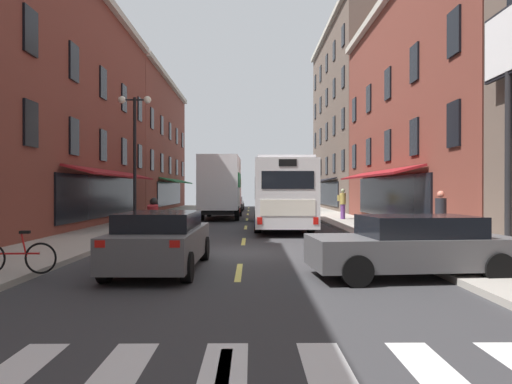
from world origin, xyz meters
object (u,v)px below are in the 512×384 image
sedan_mid (233,203)px  pedestrian_mid (441,216)px  sedan_near (161,240)px  transit_bus (280,193)px  sedan_far (412,246)px  pedestrian_near (343,203)px  box_truck (222,188)px  billboard_sign (509,71)px  bicycle_near (15,257)px  motorcycle_rider (154,227)px  street_lamp_twin (135,157)px

sedan_mid → pedestrian_mid: bearing=-73.8°
sedan_near → transit_bus: bearing=74.7°
sedan_far → pedestrian_near: 18.52m
box_truck → sedan_far: size_ratio=1.73×
billboard_sign → pedestrian_near: billboard_sign is taller
transit_bus → bicycle_near: (-6.45, -14.63, -1.24)m
pedestrian_near → pedestrian_mid: 13.01m
billboard_sign → sedan_mid: 32.33m
billboard_sign → box_truck: billboard_sign is taller
sedan_far → motorcycle_rider: bearing=143.4°
sedan_mid → street_lamp_twin: bearing=-98.4°
motorcycle_rider → sedan_far: bearing=-36.6°
transit_bus → sedan_near: size_ratio=2.69×
box_truck → pedestrian_mid: box_truck is taller
box_truck → sedan_near: (-0.17, -19.94, -1.34)m
transit_bus → sedan_far: 14.55m
pedestrian_near → pedestrian_mid: bearing=23.8°
billboard_sign → sedan_mid: size_ratio=1.41×
transit_bus → motorcycle_rider: 10.58m
billboard_sign → box_truck: (-8.74, 18.81, -2.99)m
sedan_near → sedan_mid: bearing=89.2°
billboard_sign → sedan_mid: bearing=105.3°
box_truck → motorcycle_rider: bearing=-94.1°
box_truck → street_lamp_twin: bearing=-106.1°
sedan_near → sedan_mid: sedan_near is taller
bicycle_near → pedestrian_mid: 12.61m
motorcycle_rider → pedestrian_near: pedestrian_near is taller
motorcycle_rider → pedestrian_near: size_ratio=1.13×
pedestrian_mid → street_lamp_twin: 12.57m
bicycle_near → pedestrian_mid: (11.24, 5.68, 0.53)m
billboard_sign → sedan_near: 9.96m
pedestrian_mid → street_lamp_twin: street_lamp_twin is taller
sedan_mid → bicycle_near: sedan_mid is taller
sedan_mid → billboard_sign: bearing=-74.7°
sedan_mid → bicycle_near: (-3.24, -33.30, -0.17)m
sedan_mid → pedestrian_mid: pedestrian_mid is taller
transit_bus → motorcycle_rider: transit_bus is taller
sedan_near → pedestrian_near: 19.00m
sedan_near → sedan_mid: size_ratio=0.97×
motorcycle_rider → pedestrian_near: (8.65, 13.49, 0.41)m
sedan_far → pedestrian_near: size_ratio=2.44×
transit_bus → bicycle_near: bearing=-113.8°
sedan_far → pedestrian_mid: size_ratio=2.58×
transit_bus → billboard_sign: bearing=-66.7°
transit_bus → street_lamp_twin: (-6.56, -4.06, 1.61)m
sedan_mid → street_lamp_twin: size_ratio=0.81×
transit_bus → box_truck: (-3.48, 6.59, 0.31)m
box_truck → bicycle_near: 21.49m
billboard_sign → bicycle_near: 12.79m
bicycle_near → sedan_far: bearing=1.8°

